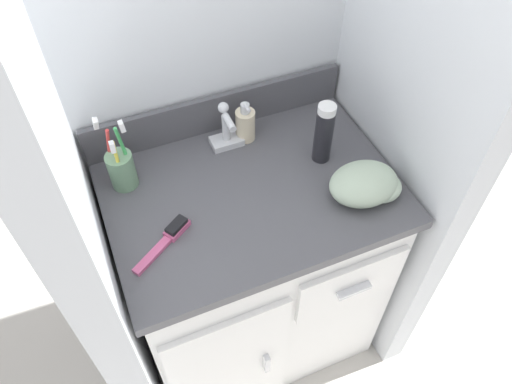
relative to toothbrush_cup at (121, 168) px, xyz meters
The scene contains 12 objects.
ground_plane 0.94m from the toothbrush_cup, 26.56° to the right, with size 6.00×6.00×0.00m, color beige.
wall_back 0.41m from the toothbrush_cup, 29.53° to the left, with size 0.94×0.08×2.20m, color silver.
wall_left 0.30m from the toothbrush_cup, 130.88° to the right, with size 0.08×0.62×2.20m, color silver.
wall_right 0.78m from the toothbrush_cup, 11.61° to the right, with size 0.08×0.62×2.20m, color silver.
vanity 0.56m from the toothbrush_cup, 27.22° to the right, with size 0.76×0.56×0.82m.
backsplash 0.32m from the toothbrush_cup, 20.31° to the left, with size 0.76×0.02×0.12m.
sink_faucet 0.30m from the toothbrush_cup, ahead, with size 0.09×0.09×0.14m.
toothbrush_cup is the anchor object (origin of this frame).
soap_dispenser 0.36m from the toothbrush_cup, ahead, with size 0.06×0.06×0.13m.
shaving_cream_can 0.53m from the toothbrush_cup, 12.35° to the right, with size 0.05×0.05×0.18m.
hairbrush 0.23m from the toothbrush_cup, 75.77° to the right, with size 0.17×0.12×0.03m.
hand_towel 0.63m from the toothbrush_cup, 25.99° to the right, with size 0.19×0.14×0.08m.
Camera 1 is at (-0.32, -0.79, 1.81)m, focal length 35.00 mm.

